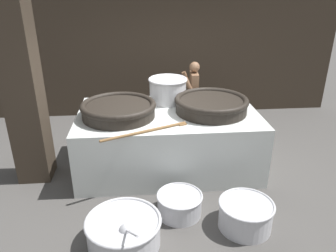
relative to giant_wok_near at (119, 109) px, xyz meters
The scene contains 12 objects.
ground_plane 1.40m from the giant_wok_near, ahead, with size 60.00×60.00×0.00m, color #474442.
back_wall 3.02m from the giant_wok_near, 73.97° to the left, with size 8.45×0.24×3.85m, color #382D23.
support_pillar 1.61m from the giant_wok_near, behind, with size 0.50×0.50×3.85m, color #382D23.
hearth_platform 1.03m from the giant_wok_near, ahead, with size 2.99×1.76×1.01m.
giant_wok_near is the anchor object (origin of this frame).
giant_wok_far 1.52m from the giant_wok_near, ahead, with size 1.22×1.22×0.25m.
stock_pot 1.07m from the giant_wok_near, 37.40° to the left, with size 0.69×0.69×0.44m.
stirring_paddle 0.79m from the giant_wok_near, 53.98° to the right, with size 1.27×0.60×0.04m.
cook 2.11m from the giant_wok_near, 45.91° to the left, with size 0.37×0.56×1.53m.
prep_bowl_vegetables 1.98m from the giant_wok_near, 87.00° to the right, with size 0.94×1.20×0.75m.
prep_bowl_meat 2.48m from the giant_wok_near, 43.41° to the right, with size 0.73×0.73×0.38m.
prep_bowl_extra 1.78m from the giant_wok_near, 55.71° to the right, with size 0.64×0.64×0.32m.
Camera 1 is at (-0.45, -5.06, 2.98)m, focal length 35.00 mm.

